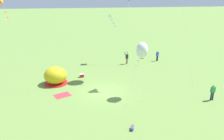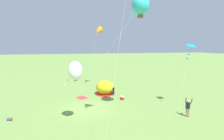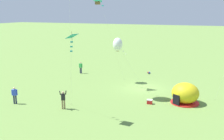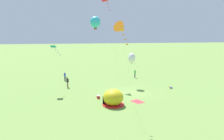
{
  "view_description": "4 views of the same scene",
  "coord_description": "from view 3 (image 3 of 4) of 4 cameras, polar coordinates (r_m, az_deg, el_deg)",
  "views": [
    {
      "loc": [
        -3.0,
        -21.87,
        10.36
      ],
      "look_at": [
        0.99,
        0.21,
        2.47
      ],
      "focal_mm": 35.0,
      "sensor_mm": 36.0,
      "label": 1
    },
    {
      "loc": [
        19.16,
        -2.27,
        7.04
      ],
      "look_at": [
        -1.96,
        3.62,
        4.06
      ],
      "focal_mm": 28.0,
      "sensor_mm": 36.0,
      "label": 2
    },
    {
      "loc": [
        -8.21,
        29.35,
        9.02
      ],
      "look_at": [
        2.56,
        3.55,
        2.74
      ],
      "focal_mm": 42.0,
      "sensor_mm": 36.0,
      "label": 3
    },
    {
      "loc": [
        -31.86,
        8.16,
        9.28
      ],
      "look_at": [
        -1.95,
        3.07,
        4.0
      ],
      "focal_mm": 35.0,
      "sensor_mm": 36.0,
      "label": 4
    }
  ],
  "objects": [
    {
      "name": "person_strolling",
      "position": [
        39.03,
        -6.83,
        0.66
      ],
      "size": [
        0.59,
        0.25,
        1.72
      ],
      "color": "#1E2347",
      "rests_on": "ground"
    },
    {
      "name": "ground_plane",
      "position": [
        31.79,
        6.75,
        -3.92
      ],
      "size": [
        300.0,
        300.0,
        0.0
      ],
      "primitive_type": "plane",
      "color": "olive"
    },
    {
      "name": "picnic_blanket",
      "position": [
        30.94,
        14.78,
        -4.71
      ],
      "size": [
        2.09,
        1.9,
        0.01
      ],
      "primitive_type": "cube",
      "rotation": [
        0.0,
        0.0,
        0.44
      ],
      "color": "#CC333D",
      "rests_on": "ground"
    },
    {
      "name": "person_near_tent",
      "position": [
        27.78,
        -20.44,
        -5.02
      ],
      "size": [
        0.55,
        0.38,
        1.72
      ],
      "color": "#1E2347",
      "rests_on": "ground"
    },
    {
      "name": "cooler_box",
      "position": [
        26.52,
        8.19,
        -6.85
      ],
      "size": [
        0.57,
        0.42,
        0.44
      ],
      "color": "red",
      "rests_on": "ground"
    },
    {
      "name": "popup_tent",
      "position": [
        27.23,
        15.64,
        -4.96
      ],
      "size": [
        2.81,
        2.81,
        2.1
      ],
      "color": "gold",
      "rests_on": "ground"
    },
    {
      "name": "person_flying_kite",
      "position": [
        25.12,
        -10.58,
        -6.19
      ],
      "size": [
        0.72,
        0.67,
        1.89
      ],
      "color": "#8C7251",
      "rests_on": "ground"
    },
    {
      "name": "kite_teal",
      "position": [
        21.31,
        -8.76,
        6.55
      ],
      "size": [
        2.75,
        3.67,
        7.47
      ],
      "color": "silver",
      "rests_on": "ground"
    },
    {
      "name": "toddler_crawling",
      "position": [
        38.99,
        8.0,
        -0.58
      ],
      "size": [
        0.4,
        0.55,
        0.32
      ],
      "color": "blue",
      "rests_on": "ground"
    },
    {
      "name": "kite_white",
      "position": [
        33.19,
        1.24,
        5.57
      ],
      "size": [
        2.76,
        2.84,
        5.78
      ],
      "color": "silver",
      "rests_on": "ground"
    }
  ]
}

